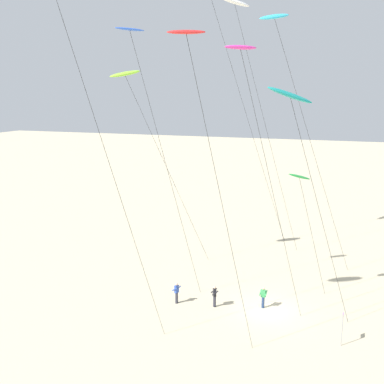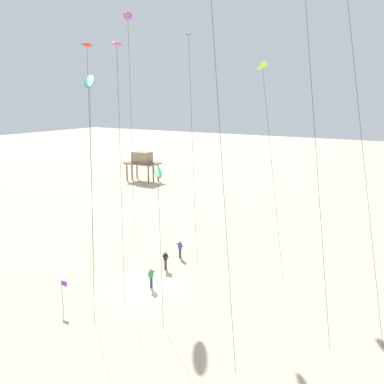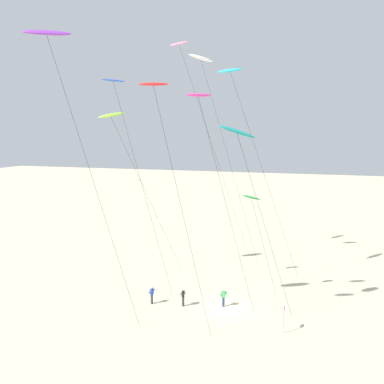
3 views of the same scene
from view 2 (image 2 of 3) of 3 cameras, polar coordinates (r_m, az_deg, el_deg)
name	(u,v)px [view 2 (image 2 of 3)]	position (r m, az deg, el deg)	size (l,w,h in m)	color
ground_plane	(145,289)	(33.37, -6.49, -13.20)	(260.00, 260.00, 0.00)	beige
kite_red	(87,50)	(38.13, -14.34, 18.55)	(3.50, 4.52, 19.21)	red
kite_lime	(263,67)	(39.77, 9.76, 16.68)	(5.98, 7.30, 17.97)	#8CD833
kite_blue	(189,43)	(39.33, -0.44, 19.99)	(4.13, 5.09, 20.34)	blue
kite_magenta	(117,49)	(33.55, -10.37, 18.96)	(4.07, 5.18, 18.82)	#D8339E
kite_green	(158,174)	(27.59, -4.75, 2.50)	(2.69, 3.21, 10.22)	green
kite_purple	(128,18)	(45.08, -8.89, 22.75)	(5.15, 6.53, 22.92)	purple
kite_teal	(89,82)	(31.15, -14.03, 14.51)	(4.94, 5.82, 16.52)	teal
kite_flyer_nearest	(151,277)	(33.14, -5.69, -11.66)	(0.55, 0.57, 1.67)	navy
kite_flyer_middle	(180,249)	(38.79, -1.67, -7.84)	(0.66, 0.64, 1.67)	#33333D
kite_flyer_furthest	(165,260)	(36.32, -3.69, -9.35)	(0.71, 0.70, 1.67)	#33333D
stilt_house	(142,160)	(74.18, -6.93, 4.45)	(6.00, 3.59, 5.21)	#846647
marker_flag	(63,288)	(31.24, -17.42, -12.63)	(0.56, 0.05, 2.10)	gray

